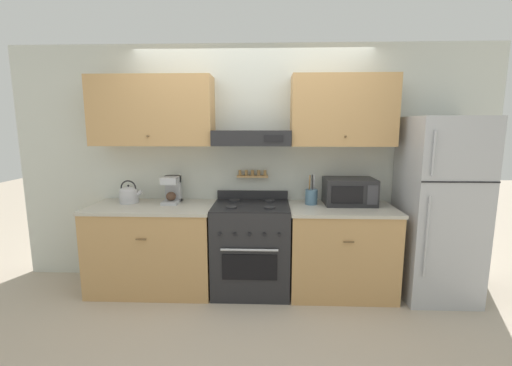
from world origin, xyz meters
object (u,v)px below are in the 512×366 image
Objects in this scene: coffee_maker at (172,189)px; microwave at (349,191)px; utensil_crock at (311,196)px; stove_range at (251,247)px; refrigerator at (438,209)px; tea_kettle at (129,194)px.

microwave is (1.86, -0.01, -0.01)m from coffee_maker.
coffee_maker is at bearing 178.72° from utensil_crock.
utensil_crock is at bearing 10.21° from stove_range.
utensil_crock is at bearing -177.40° from microwave.
microwave is (-0.84, 0.16, 0.14)m from refrigerator.
tea_kettle is 0.87× the size of coffee_maker.
refrigerator reaches higher than microwave.
microwave is at bearing 169.48° from refrigerator.
coffee_maker is at bearing 170.32° from stove_range.
coffee_maker is at bearing 4.13° from tea_kettle.
refrigerator reaches higher than stove_range.
utensil_crock is (-0.39, -0.02, -0.05)m from microwave.
refrigerator is 6.33× the size of coffee_maker.
stove_range is 1.17m from microwave.
tea_kettle is at bearing -180.00° from utensil_crock.
coffee_maker reaches higher than tea_kettle.
refrigerator reaches higher than coffee_maker.
coffee_maker is 1.47m from utensil_crock.
refrigerator is at bearing -3.63° from coffee_maker.
coffee_maker is (0.45, 0.03, 0.05)m from tea_kettle.
utensil_crock is (-1.23, 0.14, 0.09)m from refrigerator.
stove_range is 0.82m from utensil_crock.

